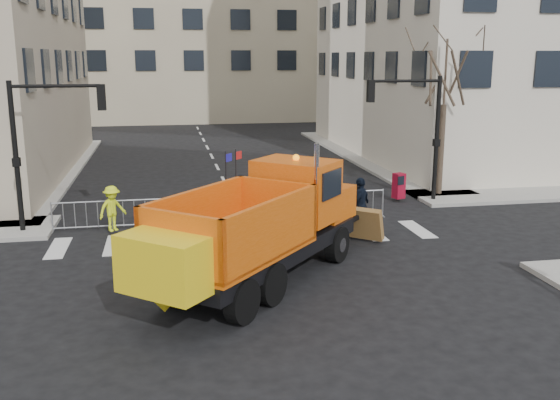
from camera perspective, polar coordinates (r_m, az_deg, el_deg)
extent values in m
plane|color=black|center=(16.71, 0.17, -8.77)|extent=(120.00, 120.00, 0.00)
cube|color=gray|center=(24.69, -3.49, -1.36)|extent=(64.00, 5.00, 0.15)
cylinder|color=black|center=(23.58, -22.98, 3.45)|extent=(0.18, 0.18, 5.40)
cylinder|color=black|center=(27.46, 14.12, 5.31)|extent=(0.18, 0.18, 5.40)
cube|color=black|center=(17.43, -1.62, -4.48)|extent=(6.53, 7.05, 0.46)
cylinder|color=black|center=(20.23, -0.24, -3.17)|extent=(1.00, 1.08, 1.11)
cylinder|color=black|center=(19.29, 5.23, -4.05)|extent=(1.00, 1.08, 1.11)
cylinder|color=black|center=(17.11, -7.00, -6.35)|extent=(1.00, 1.08, 1.11)
cylinder|color=black|center=(15.98, -0.84, -7.67)|extent=(1.00, 1.08, 1.11)
cylinder|color=black|center=(16.14, -9.84, -7.65)|extent=(1.00, 1.08, 1.11)
cylinder|color=black|center=(14.94, -3.48, -9.21)|extent=(1.00, 1.08, 1.11)
cube|color=#CE510B|center=(19.97, 3.27, -0.11)|extent=(2.67, 2.62, 1.01)
cube|color=#CE510B|center=(18.70, 1.46, 0.91)|extent=(2.82, 2.75, 1.82)
cylinder|color=silver|center=(17.49, 3.33, 1.23)|extent=(0.14, 0.14, 2.43)
cube|color=#CE510B|center=(15.99, -4.32, -2.15)|extent=(4.83, 5.03, 1.67)
cube|color=yellow|center=(14.01, -10.66, -5.86)|extent=(2.20, 2.09, 1.32)
cube|color=brown|center=(21.73, 5.30, -1.81)|extent=(2.84, 2.56, 1.14)
imported|color=black|center=(22.19, 6.32, -1.11)|extent=(0.65, 0.48, 1.62)
imported|color=black|center=(22.22, 4.90, -0.91)|extent=(1.02, 0.90, 1.74)
imported|color=black|center=(22.50, 7.36, -0.44)|extent=(1.16, 1.19, 2.00)
imported|color=#E2F71D|center=(22.74, -15.09, -0.76)|extent=(1.20, 1.11, 1.62)
cube|color=maroon|center=(27.57, 10.81, 1.28)|extent=(0.56, 0.53, 1.10)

